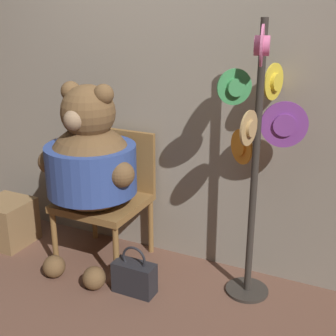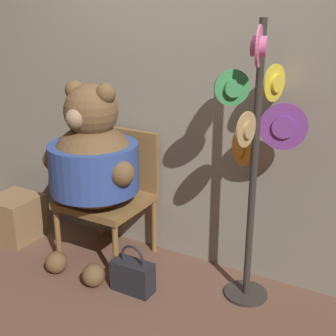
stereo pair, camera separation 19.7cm
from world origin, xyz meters
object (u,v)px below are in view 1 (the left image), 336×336
object	(u,v)px
chair	(109,191)
hat_display_rack	(257,146)
teddy_bear	(90,163)
handbag_on_ground	(134,277)

from	to	relation	value
chair	hat_display_rack	xyz separation A→B (m)	(1.08, -0.04, 0.49)
hat_display_rack	teddy_bear	bearing A→B (deg)	-172.69
hat_display_rack	handbag_on_ground	world-z (taller)	hat_display_rack
chair	teddy_bear	bearing A→B (deg)	-96.83
hat_display_rack	handbag_on_ground	size ratio (longest dim) A/B	5.15
teddy_bear	handbag_on_ground	xyz separation A→B (m)	(0.43, -0.18, -0.66)
handbag_on_ground	chair	bearing A→B (deg)	138.56
hat_display_rack	handbag_on_ground	distance (m)	1.16
teddy_bear	handbag_on_ground	world-z (taller)	teddy_bear
chair	hat_display_rack	distance (m)	1.18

